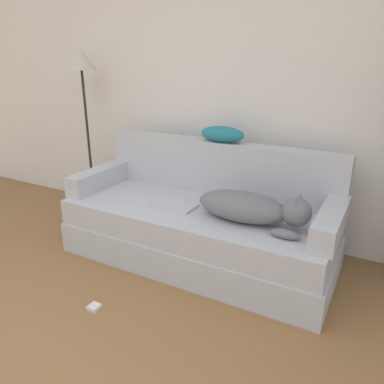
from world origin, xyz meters
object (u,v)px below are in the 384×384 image
(throw_pillow, at_px, (222,134))
(power_adapter, at_px, (94,307))
(couch, at_px, (198,233))
(dog, at_px, (251,208))
(floor_lamp, at_px, (82,75))
(laptop, at_px, (174,205))

(throw_pillow, relative_size, power_adapter, 5.17)
(couch, height_order, dog, dog)
(dog, relative_size, floor_lamp, 0.49)
(laptop, bearing_deg, throw_pillow, 68.75)
(laptop, relative_size, throw_pillow, 0.95)
(power_adapter, bearing_deg, throw_pillow, 75.99)
(dog, height_order, floor_lamp, floor_lamp)
(laptop, height_order, throw_pillow, throw_pillow)
(laptop, xyz_separation_m, throw_pillow, (0.19, 0.45, 0.49))
(couch, xyz_separation_m, dog, (0.45, -0.07, 0.34))
(throw_pillow, relative_size, floor_lamp, 0.23)
(dog, xyz_separation_m, power_adapter, (-0.74, -0.82, -0.55))
(floor_lamp, bearing_deg, couch, -13.51)
(laptop, bearing_deg, couch, 28.72)
(couch, bearing_deg, laptop, -153.30)
(couch, xyz_separation_m, floor_lamp, (-1.40, 0.34, 1.15))
(couch, bearing_deg, power_adapter, -107.86)
(dog, bearing_deg, floor_lamp, 167.54)
(dog, xyz_separation_m, floor_lamp, (-1.86, 0.41, 0.81))
(power_adapter, bearing_deg, floor_lamp, 132.18)
(floor_lamp, height_order, power_adapter, floor_lamp)
(throw_pillow, bearing_deg, couch, -94.01)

